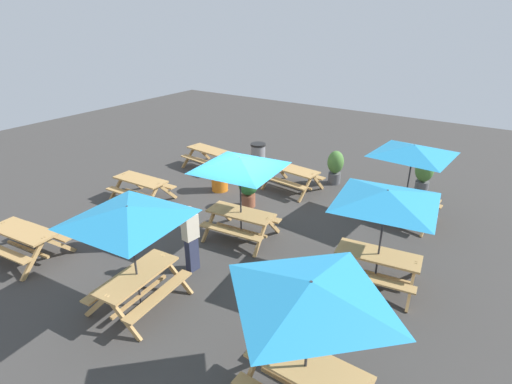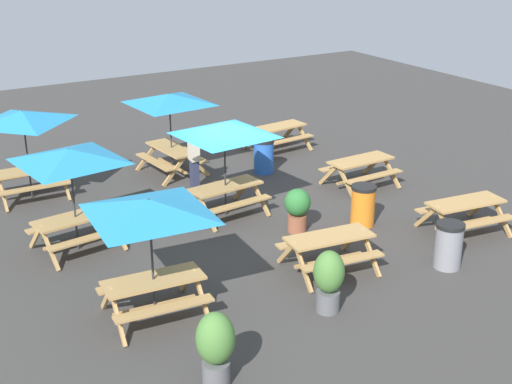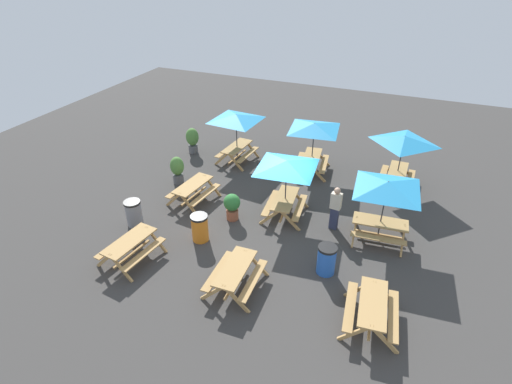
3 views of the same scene
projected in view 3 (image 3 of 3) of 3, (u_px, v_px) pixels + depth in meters
The scene contains 17 objects.
ground_plane at pixel (279, 217), 14.85m from camera, with size 33.29×33.29×0.00m, color #3D3A38.
picnic_table_0 at pixel (193, 189), 15.52m from camera, with size 1.95×1.71×0.81m.
picnic_table_1 at pixel (387, 190), 12.68m from camera, with size 2.82×2.82×2.34m.
picnic_table_2 at pixel (130, 245), 12.57m from camera, with size 1.95×1.72×0.81m.
picnic_table_3 at pixel (372, 308), 10.40m from camera, with size 1.92×1.68×0.81m.
picnic_table_4 at pixel (236, 121), 17.71m from camera, with size 2.82×2.82×2.34m.
picnic_table_5 at pixel (404, 143), 15.70m from camera, with size 2.03×2.03×2.34m.
picnic_table_6 at pixel (314, 130), 16.83m from camera, with size 2.80×2.80×2.34m.
picnic_table_7 at pixel (235, 272), 11.52m from camera, with size 1.84×1.58×0.81m.
picnic_table_8 at pixel (287, 168), 13.91m from camera, with size 2.81×2.81×2.34m.
trash_bin_blue at pixel (326, 260), 12.10m from camera, with size 0.59×0.59×0.98m.
trash_bin_orange at pixel (200, 228), 13.47m from camera, with size 0.59×0.59×0.98m.
trash_bin_gray at pixel (134, 213), 14.21m from camera, with size 0.59×0.59×0.98m.
potted_plant_0 at pixel (232, 205), 14.46m from camera, with size 0.61×0.61×1.04m.
potted_plant_1 at pixel (177, 169), 16.67m from camera, with size 0.57×0.57×1.21m.
potted_plant_2 at pixel (192, 139), 19.15m from camera, with size 0.61×0.61×1.26m.
person_standing at pixel (335, 207), 13.82m from camera, with size 0.26×0.38×1.67m.
Camera 3 is at (11.56, 3.83, 8.58)m, focal length 28.00 mm.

